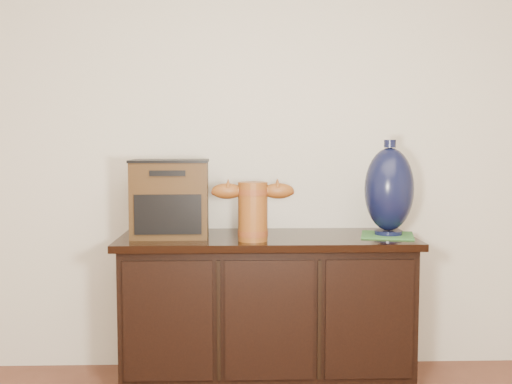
{
  "coord_description": "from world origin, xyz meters",
  "views": [
    {
      "loc": [
        -0.14,
        -0.73,
        1.22
      ],
      "look_at": [
        -0.05,
        2.18,
        0.98
      ],
      "focal_mm": 42.0,
      "sensor_mm": 36.0,
      "label": 1
    }
  ],
  "objects_px": {
    "terracotta_vessel": "(253,208)",
    "spray_can": "(249,216)",
    "lamp_base": "(389,190)",
    "tv_radio": "(170,198)",
    "sideboard": "(267,308)"
  },
  "relations": [
    {
      "from": "sideboard",
      "to": "terracotta_vessel",
      "type": "xyz_separation_m",
      "value": [
        -0.07,
        -0.14,
        0.53
      ]
    },
    {
      "from": "sideboard",
      "to": "tv_radio",
      "type": "bearing_deg",
      "value": 178.77
    },
    {
      "from": "tv_radio",
      "to": "lamp_base",
      "type": "xyz_separation_m",
      "value": [
        1.09,
        -0.03,
        0.04
      ]
    },
    {
      "from": "lamp_base",
      "to": "spray_can",
      "type": "distance_m",
      "value": 0.72
    },
    {
      "from": "spray_can",
      "to": "sideboard",
      "type": "bearing_deg",
      "value": -57.02
    },
    {
      "from": "terracotta_vessel",
      "to": "tv_radio",
      "type": "distance_m",
      "value": 0.43
    },
    {
      "from": "lamp_base",
      "to": "spray_can",
      "type": "bearing_deg",
      "value": 168.01
    },
    {
      "from": "tv_radio",
      "to": "spray_can",
      "type": "relative_size",
      "value": 2.24
    },
    {
      "from": "lamp_base",
      "to": "sideboard",
      "type": "bearing_deg",
      "value": 178.58
    },
    {
      "from": "terracotta_vessel",
      "to": "spray_can",
      "type": "bearing_deg",
      "value": 92.28
    },
    {
      "from": "sideboard",
      "to": "spray_can",
      "type": "height_order",
      "value": "spray_can"
    },
    {
      "from": "sideboard",
      "to": "tv_radio",
      "type": "height_order",
      "value": "tv_radio"
    },
    {
      "from": "sideboard",
      "to": "terracotta_vessel",
      "type": "bearing_deg",
      "value": -116.71
    },
    {
      "from": "sideboard",
      "to": "lamp_base",
      "type": "height_order",
      "value": "lamp_base"
    },
    {
      "from": "terracotta_vessel",
      "to": "tv_radio",
      "type": "xyz_separation_m",
      "value": [
        -0.41,
        0.15,
        0.03
      ]
    }
  ]
}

